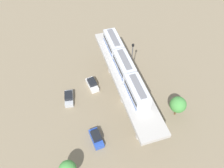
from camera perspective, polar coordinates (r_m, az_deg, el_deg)
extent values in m
plane|color=#84755B|center=(52.79, 3.04, -3.89)|extent=(120.00, 120.00, 0.00)
cylinder|color=#B7B2AA|center=(45.09, 7.25, -10.26)|extent=(1.90, 1.90, 7.29)
cylinder|color=#B7B2AA|center=(49.92, 3.21, -1.40)|extent=(1.90, 1.90, 7.29)
cylinder|color=#B7B2AA|center=(55.91, 0.00, 5.74)|extent=(1.90, 1.90, 7.29)
cube|color=#B7B2AA|center=(46.85, 3.43, 1.72)|extent=(5.20, 28.85, 0.80)
cube|color=silver|center=(42.11, 6.09, -1.91)|extent=(2.60, 6.60, 3.00)
cube|color=black|center=(41.92, 6.11, -1.70)|extent=(2.64, 6.07, 0.70)
cube|color=#1947B2|center=(42.70, 6.00, -2.54)|extent=(2.64, 6.34, 0.24)
cube|color=slate|center=(40.86, 6.27, -0.50)|extent=(1.10, 5.61, 0.24)
cube|color=silver|center=(46.36, 2.96, 4.51)|extent=(2.60, 6.60, 3.00)
cube|color=black|center=(46.18, 2.97, 4.72)|extent=(2.64, 6.07, 0.70)
cube|color=#1947B2|center=(46.89, 2.92, 3.86)|extent=(2.64, 6.34, 0.24)
cube|color=slate|center=(45.23, 3.04, 5.95)|extent=(1.10, 5.61, 0.24)
cube|color=silver|center=(51.20, 0.35, 9.77)|extent=(2.60, 6.60, 3.00)
cube|color=black|center=(51.04, 0.35, 9.99)|extent=(2.64, 6.07, 0.70)
cube|color=#1947B2|center=(51.68, 0.35, 9.13)|extent=(2.64, 6.34, 0.24)
cube|color=slate|center=(50.18, 0.36, 11.19)|extent=(1.10, 5.61, 0.24)
cube|color=#284CB7|center=(47.25, -3.79, -13.01)|extent=(2.18, 4.35, 1.00)
cube|color=black|center=(46.54, -3.90, -12.35)|extent=(1.85, 2.44, 0.76)
cube|color=#B2B5BA|center=(53.20, -10.31, -3.48)|extent=(2.48, 4.44, 1.00)
cube|color=black|center=(52.60, -10.47, -2.78)|extent=(2.00, 2.54, 0.76)
cube|color=white|center=(55.00, -4.79, -0.23)|extent=(2.32, 4.40, 1.00)
cube|color=black|center=(54.43, -4.89, 0.48)|extent=(1.92, 2.49, 0.76)
cylinder|color=brown|center=(51.30, 15.13, -6.24)|extent=(0.36, 0.36, 2.53)
sphere|color=#479342|center=(49.56, 15.63, -4.81)|extent=(3.38, 3.38, 3.38)
cylinder|color=#4C4C51|center=(53.28, 4.71, 4.91)|extent=(0.20, 0.20, 10.09)
cube|color=black|center=(49.69, 5.10, 9.30)|extent=(0.44, 0.28, 0.60)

